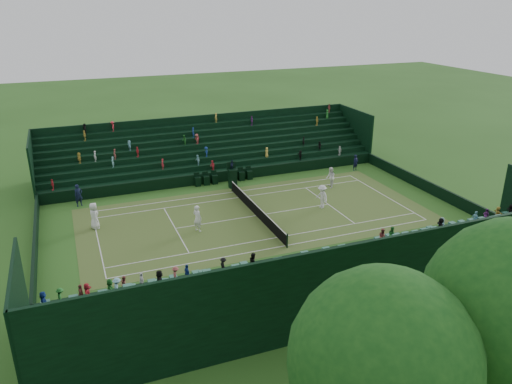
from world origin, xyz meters
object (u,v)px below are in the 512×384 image
player_far_east (322,197)px  umpire_chair (233,176)px  player_near_east (197,218)px  tennis_net (256,210)px  player_far_west (330,178)px  player_near_west (94,216)px

player_far_east → umpire_chair: bearing=-153.9°
umpire_chair → player_near_east: bearing=-34.8°
tennis_net → player_far_east: bearing=85.7°
player_near_east → player_far_west: bearing=-104.1°
player_near_west → umpire_chair: bearing=-78.5°
player_near_east → player_far_east: 10.51m
player_near_west → player_far_west: player_near_west is taller
tennis_net → player_far_west: player_far_west is taller
player_near_east → player_far_west: 14.18m
tennis_net → player_far_east: player_far_east is taller
umpire_chair → player_far_west: size_ratio=1.38×
umpire_chair → player_near_west: bearing=-70.2°
tennis_net → player_near_west: size_ratio=5.78×
player_near_west → player_near_east: (3.22, 6.91, 0.00)m
umpire_chair → player_near_west: (4.41, -12.21, -0.10)m
tennis_net → player_near_east: bearing=-78.6°
player_near_east → player_far_west: (-4.46, 13.46, -0.07)m
player_near_west → player_far_west: size_ratio=1.08×
umpire_chair → player_far_east: (7.04, 5.19, -0.13)m
player_near_east → umpire_chair: bearing=-67.3°
umpire_chair → player_far_west: umpire_chair is taller
player_far_east → player_near_west: bearing=-108.9°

